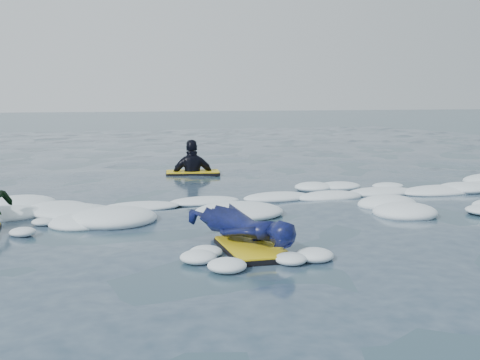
% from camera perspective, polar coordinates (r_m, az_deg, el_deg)
% --- Properties ---
extents(ground, '(120.00, 120.00, 0.00)m').
position_cam_1_polar(ground, '(6.70, -2.97, -4.87)').
color(ground, '#1A363F').
rests_on(ground, ground).
extents(foam_band, '(12.00, 3.10, 0.30)m').
position_cam_1_polar(foam_band, '(7.68, -5.06, -3.26)').
color(foam_band, white).
rests_on(foam_band, ground).
extents(prone_woman_unit, '(0.95, 1.55, 0.37)m').
position_cam_1_polar(prone_woman_unit, '(5.93, 0.42, -4.64)').
color(prone_woman_unit, black).
rests_on(prone_woman_unit, ground).
extents(waiting_rider_unit, '(1.12, 0.76, 1.53)m').
position_cam_1_polar(waiting_rider_unit, '(11.57, -4.50, 0.10)').
color(waiting_rider_unit, black).
rests_on(waiting_rider_unit, ground).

